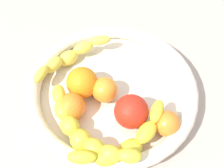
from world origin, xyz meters
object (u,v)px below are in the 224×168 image
object	(u,v)px
orange_front	(105,90)
orange_rear	(71,107)
fruit_bowl	(112,90)
banana_arching_top	(84,133)
banana_draped_right	(69,57)
tomato_red	(131,111)
banana_draped_left	(127,143)
orange_mid_right	(82,82)
orange_mid_left	(167,123)

from	to	relation	value
orange_front	orange_rear	size ratio (longest dim) A/B	0.94
fruit_bowl	banana_arching_top	xyz separation A→B (cm)	(1.46, 12.32, 2.56)
fruit_bowl	banana_draped_right	distance (cm)	12.54
banana_draped_right	banana_arching_top	bearing A→B (deg)	121.19
fruit_bowl	banana_draped_right	world-z (taller)	banana_draped_right
fruit_bowl	tomato_red	distance (cm)	8.26
banana_draped_left	banana_draped_right	xyz separation A→B (cm)	(18.19, -16.11, -0.32)
banana_draped_left	orange_mid_right	size ratio (longest dim) A/B	2.60
orange_mid_left	orange_mid_right	bearing A→B (deg)	-10.57
orange_mid_right	tomato_red	xyz separation A→B (cm)	(-11.68, 3.58, 0.09)
fruit_bowl	banana_draped_right	xyz separation A→B (cm)	(11.56, -4.36, 2.13)
fruit_bowl	orange_front	bearing A→B (deg)	57.98
fruit_bowl	banana_draped_right	size ratio (longest dim) A/B	2.08
fruit_bowl	orange_mid_left	distance (cm)	14.01
orange_mid_left	orange_rear	xyz separation A→B (cm)	(18.91, 2.39, 0.34)
tomato_red	orange_mid_right	bearing A→B (deg)	-17.05
banana_draped_left	banana_arching_top	size ratio (longest dim) A/B	0.81
orange_mid_right	orange_rear	world-z (taller)	orange_mid_right
banana_draped_right	orange_front	world-z (taller)	orange_front
orange_mid_right	orange_rear	xyz separation A→B (cm)	(0.05, 5.91, -0.45)
orange_mid_right	tomato_red	world-z (taller)	tomato_red
orange_front	orange_mid_right	world-z (taller)	orange_mid_right
orange_front	orange_rear	bearing A→B (deg)	50.03
banana_draped_right	tomato_red	size ratio (longest dim) A/B	2.59
banana_draped_right	orange_mid_left	xyz separation A→B (cm)	(-24.39, 9.65, -0.23)
banana_draped_left	orange_rear	distance (cm)	13.35
orange_rear	banana_arching_top	bearing A→B (deg)	134.82
banana_draped_left	orange_mid_left	xyz separation A→B (cm)	(-6.20, -6.46, -0.56)
fruit_bowl	orange_mid_left	bearing A→B (deg)	157.62
orange_mid_right	orange_rear	distance (cm)	5.92
banana_draped_right	banana_arching_top	world-z (taller)	banana_arching_top
banana_arching_top	orange_mid_left	bearing A→B (deg)	-153.80
banana_draped_left	orange_front	world-z (taller)	banana_draped_left
banana_arching_top	tomato_red	bearing A→B (deg)	-135.55
banana_draped_left	banana_arching_top	world-z (taller)	banana_arching_top
banana_arching_top	fruit_bowl	bearing A→B (deg)	-96.74
banana_draped_right	tomato_red	xyz separation A→B (cm)	(-17.21, 9.71, 0.65)
banana_arching_top	orange_mid_left	distance (cm)	15.94
fruit_bowl	tomato_red	xyz separation A→B (cm)	(-5.65, 5.35, 2.78)
banana_draped_left	orange_front	distance (cm)	12.67
fruit_bowl	orange_rear	world-z (taller)	orange_rear
orange_mid_right	banana_arching_top	bearing A→B (deg)	113.41
banana_draped_left	tomato_red	bearing A→B (deg)	-81.26
banana_draped_right	orange_rear	bearing A→B (deg)	114.49
banana_draped_left	fruit_bowl	bearing A→B (deg)	-60.53
orange_front	orange_rear	distance (cm)	7.82
tomato_red	orange_mid_left	bearing A→B (deg)	-179.52
banana_draped_left	banana_arching_top	distance (cm)	8.11
fruit_bowl	orange_rear	bearing A→B (deg)	51.63
orange_mid_left	orange_mid_right	distance (cm)	19.20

